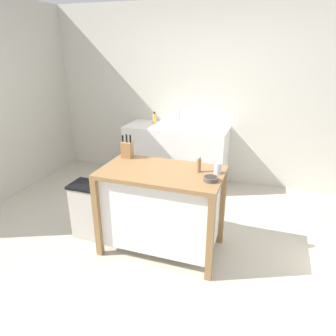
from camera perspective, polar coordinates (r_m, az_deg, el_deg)
name	(u,v)px	position (r m, az deg, el deg)	size (l,w,h in m)	color
ground_plane	(158,254)	(3.27, -1.92, -15.79)	(5.98, 5.98, 0.00)	#BCB29E
wall_back	(208,96)	(4.72, 7.41, 13.14)	(4.98, 0.10, 2.60)	beige
wall_left	(3,102)	(4.74, -28.34, 10.82)	(0.10, 2.76, 2.60)	beige
kitchen_island	(162,206)	(3.10, -1.21, -7.12)	(1.18, 0.67, 0.88)	olive
knife_block	(127,149)	(3.28, -7.62, 3.48)	(0.11, 0.09, 0.25)	#9E7042
bowl_ceramic_wide	(211,179)	(2.72, 7.94, -1.98)	(0.13, 0.13, 0.04)	#564C47
drinking_cup	(218,168)	(2.88, 9.26, -0.01)	(0.07, 0.07, 0.10)	silver
pepper_grinder	(199,165)	(2.89, 5.76, 0.62)	(0.04, 0.04, 0.16)	#9E7042
trash_bin	(90,210)	(3.50, -14.36, -7.56)	(0.36, 0.28, 0.63)	#B7B2A8
sink_counter	(176,155)	(4.69, 1.52, 2.49)	(1.51, 0.60, 0.89)	white
sink_faucet	(179,117)	(4.67, 2.11, 9.43)	(0.02, 0.02, 0.22)	#B7BCC1
bottle_hand_soap	(154,118)	(4.72, -2.54, 9.22)	(0.05, 0.05, 0.18)	yellow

